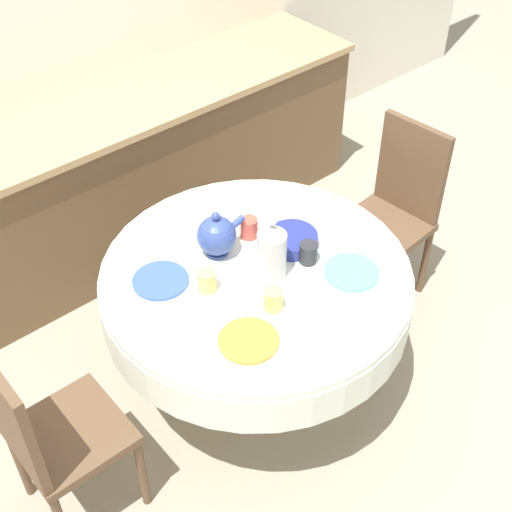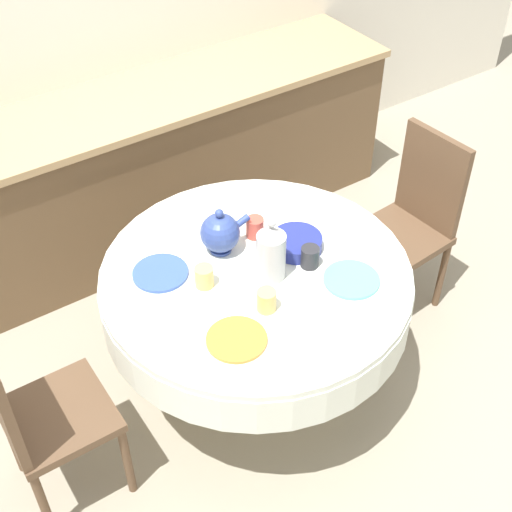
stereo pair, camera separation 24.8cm
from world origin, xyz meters
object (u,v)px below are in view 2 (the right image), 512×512
chair_right (34,411)px  teapot (220,233)px  coffee_carafe (271,252)px  chair_left (413,217)px

chair_right → teapot: 1.01m
coffee_carafe → chair_right: bearing=176.2°
chair_left → coffee_carafe: coffee_carafe is taller
chair_right → coffee_carafe: 1.09m
chair_right → coffee_carafe: size_ratio=3.30×
chair_left → chair_right: 2.00m
chair_right → teapot: chair_right is taller
chair_left → chair_right: size_ratio=1.00×
coffee_carafe → teapot: bearing=108.6°
chair_left → teapot: size_ratio=4.19×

